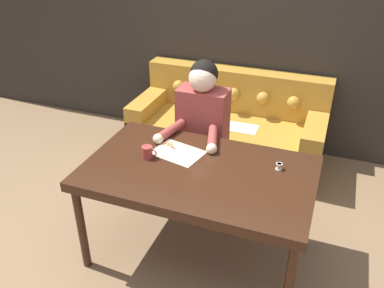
{
  "coord_description": "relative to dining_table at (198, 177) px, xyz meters",
  "views": [
    {
      "loc": [
        0.87,
        -2.09,
        2.29
      ],
      "look_at": [
        -0.01,
        0.23,
        0.87
      ],
      "focal_mm": 38.0,
      "sensor_mm": 36.0,
      "label": 1
    }
  ],
  "objects": [
    {
      "name": "mug",
      "position": [
        -0.39,
        0.01,
        0.11
      ],
      "size": [
        0.11,
        0.08,
        0.09
      ],
      "color": "#9E3833",
      "rests_on": "dining_table"
    },
    {
      "name": "person",
      "position": [
        -0.2,
        0.65,
        -0.02
      ],
      "size": [
        0.51,
        0.61,
        1.31
      ],
      "color": "#33281E",
      "rests_on": "ground_plane"
    },
    {
      "name": "ground_plane",
      "position": [
        -0.09,
        -0.09,
        -0.7
      ],
      "size": [
        16.0,
        16.0,
        0.0
      ],
      "primitive_type": "plane",
      "color": "#846647"
    },
    {
      "name": "pattern_paper_main",
      "position": [
        -0.21,
        0.15,
        0.07
      ],
      "size": [
        0.4,
        0.33,
        0.0
      ],
      "color": "beige",
      "rests_on": "dining_table"
    },
    {
      "name": "dining_table",
      "position": [
        0.0,
        0.0,
        0.0
      ],
      "size": [
        1.57,
        0.94,
        0.77
      ],
      "color": "#381E11",
      "rests_on": "ground_plane"
    },
    {
      "name": "couch",
      "position": [
        -0.19,
        1.47,
        -0.38
      ],
      "size": [
        1.92,
        0.84,
        0.88
      ],
      "color": "#B7842D",
      "rests_on": "ground_plane"
    },
    {
      "name": "thread_spool",
      "position": [
        0.51,
        0.19,
        0.09
      ],
      "size": [
        0.04,
        0.04,
        0.05
      ],
      "color": "beige",
      "rests_on": "dining_table"
    },
    {
      "name": "wall_back",
      "position": [
        -0.09,
        1.89,
        0.6
      ],
      "size": [
        8.0,
        0.06,
        2.6
      ],
      "color": "#2D2823",
      "rests_on": "ground_plane"
    },
    {
      "name": "scissors",
      "position": [
        -0.28,
        0.21,
        0.07
      ],
      "size": [
        0.21,
        0.19,
        0.01
      ],
      "color": "silver",
      "rests_on": "dining_table"
    }
  ]
}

